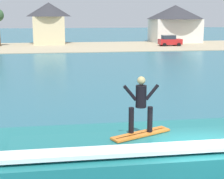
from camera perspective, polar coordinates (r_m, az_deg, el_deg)
wave_crest at (r=11.20m, az=4.22°, el=-11.85°), size 8.95×3.61×1.86m
surfboard at (r=10.73m, az=4.69°, el=-7.15°), size 1.95×1.19×0.06m
surfer at (r=10.51m, az=4.69°, el=-1.96°), size 1.09×0.32×1.71m
shoreline_bank at (r=59.33m, az=-4.82°, el=6.90°), size 120.00×17.91×0.09m
car_far_shore at (r=61.02m, az=9.28°, el=7.78°), size 3.82×2.19×1.86m
house_gabled_white at (r=69.45m, az=10.11°, el=10.80°), size 10.79×10.79×6.99m
house_small_cottage at (r=65.01m, az=-10.11°, el=10.88°), size 7.94×7.94×7.35m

